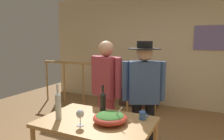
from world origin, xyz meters
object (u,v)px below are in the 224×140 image
(serving_table, at_px, (96,127))
(wine_bottle_clear, at_px, (58,105))
(framed_picture, at_px, (211,38))
(salad_bowl, at_px, (110,118))
(person_standing_left, at_px, (106,86))
(stair_railing, at_px, (112,81))
(wine_glass, at_px, (80,114))
(wine_bottle_dark, at_px, (103,101))
(tv_console, at_px, (139,98))
(mug_blue, at_px, (143,116))
(person_standing_right, at_px, (144,90))
(flat_screen_tv, at_px, (139,79))

(serving_table, relative_size, wine_bottle_clear, 3.07)
(framed_picture, height_order, salad_bowl, framed_picture)
(salad_bowl, height_order, person_standing_left, person_standing_left)
(stair_railing, distance_m, serving_table, 2.55)
(wine_glass, xyz_separation_m, wine_bottle_dark, (-0.01, 0.50, 0.01))
(wine_glass, distance_m, wine_bottle_clear, 0.32)
(framed_picture, bearing_deg, tv_console, -169.15)
(wine_bottle_clear, bearing_deg, serving_table, 20.78)
(tv_console, height_order, serving_table, serving_table)
(salad_bowl, bearing_deg, wine_glass, -141.20)
(serving_table, height_order, mug_blue, mug_blue)
(wine_glass, bearing_deg, framed_picture, 72.11)
(framed_picture, xyz_separation_m, wine_bottle_dark, (-1.11, -2.92, -0.78))
(wine_bottle_dark, distance_m, person_standing_right, 0.60)
(person_standing_left, xyz_separation_m, person_standing_right, (0.57, -0.00, -0.00))
(stair_railing, relative_size, serving_table, 2.49)
(wine_glass, xyz_separation_m, person_standing_left, (-0.21, 0.97, 0.08))
(flat_screen_tv, bearing_deg, wine_glass, -82.47)
(salad_bowl, relative_size, wine_bottle_dark, 1.13)
(wine_glass, height_order, person_standing_right, person_standing_right)
(framed_picture, distance_m, person_standing_right, 2.65)
(serving_table, relative_size, person_standing_right, 0.75)
(wine_bottle_dark, height_order, person_standing_left, person_standing_left)
(person_standing_right, bearing_deg, wine_bottle_dark, 27.65)
(wine_glass, bearing_deg, wine_bottle_clear, 172.44)
(stair_railing, xyz_separation_m, person_standing_left, (0.67, -1.58, 0.26))
(flat_screen_tv, bearing_deg, person_standing_right, -70.08)
(wine_bottle_clear, height_order, person_standing_left, person_standing_left)
(tv_console, height_order, mug_blue, mug_blue)
(stair_railing, xyz_separation_m, wine_bottle_dark, (0.87, -2.05, 0.19))
(framed_picture, relative_size, stair_railing, 0.23)
(person_standing_right, bearing_deg, salad_bowl, 56.82)
(stair_railing, bearing_deg, person_standing_left, -67.01)
(wine_bottle_clear, distance_m, wine_bottle_dark, 0.55)
(stair_railing, relative_size, flat_screen_tv, 4.73)
(salad_bowl, bearing_deg, stair_railing, 115.32)
(stair_railing, height_order, mug_blue, stair_railing)
(tv_console, height_order, salad_bowl, salad_bowl)
(tv_console, relative_size, wine_bottle_dark, 2.83)
(wine_bottle_dark, bearing_deg, person_standing_left, 112.70)
(serving_table, distance_m, person_standing_left, 0.88)
(tv_console, xyz_separation_m, person_standing_left, (0.20, -2.15, 0.76))
(framed_picture, relative_size, serving_table, 0.57)
(stair_railing, bearing_deg, mug_blue, -56.68)
(wine_glass, distance_m, person_standing_left, 1.00)
(stair_railing, relative_size, wine_bottle_clear, 7.65)
(stair_railing, distance_m, wine_glass, 2.70)
(wine_glass, relative_size, person_standing_right, 0.11)
(stair_railing, height_order, flat_screen_tv, stair_railing)
(flat_screen_tv, height_order, wine_bottle_dark, wine_bottle_dark)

